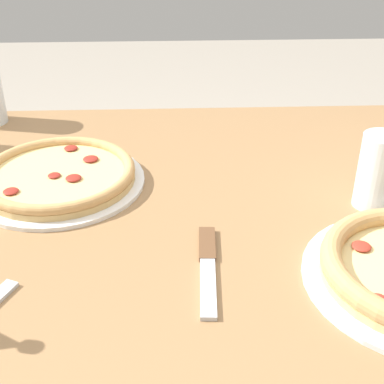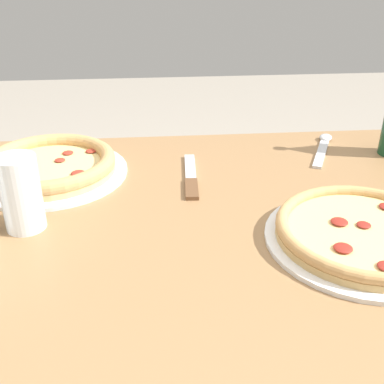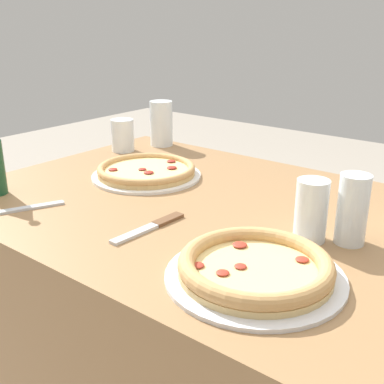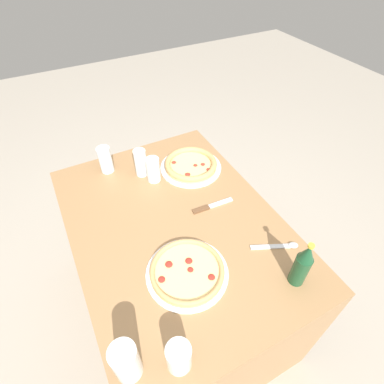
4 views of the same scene
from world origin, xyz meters
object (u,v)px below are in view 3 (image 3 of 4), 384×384
object	(u,v)px
glass_cola	(352,213)
glass_iced_tea	(123,136)
spoon	(10,210)
glass_lemonade	(161,126)
glass_mango_juice	(311,212)
pizza_pepperoni	(146,171)
knife	(152,226)
pizza_salami	(255,268)

from	to	relation	value
glass_cola	glass_iced_tea	bearing A→B (deg)	-13.75
spoon	glass_lemonade	bearing A→B (deg)	-78.47
glass_iced_tea	glass_mango_juice	world-z (taller)	glass_mango_juice
glass_cola	glass_lemonade	distance (m)	0.92
pizza_pepperoni	glass_lemonade	world-z (taller)	glass_lemonade
pizza_pepperoni	glass_iced_tea	distance (m)	0.31
glass_mango_juice	spoon	bearing A→B (deg)	25.89
glass_lemonade	spoon	distance (m)	0.72
glass_mango_juice	knife	bearing A→B (deg)	28.49
pizza_pepperoni	pizza_salami	distance (m)	0.63
glass_mango_juice	glass_lemonade	xyz separation A→B (m)	(0.77, -0.40, 0.01)
knife	spoon	world-z (taller)	spoon
pizza_pepperoni	glass_mango_juice	bearing A→B (deg)	170.34
pizza_pepperoni	knife	distance (m)	0.37
pizza_pepperoni	glass_lemonade	bearing A→B (deg)	-55.04
spoon	glass_iced_tea	bearing A→B (deg)	-70.80
pizza_pepperoni	spoon	size ratio (longest dim) A/B	1.66
glass_cola	spoon	distance (m)	0.78
pizza_salami	knife	world-z (taller)	pizza_salami
glass_lemonade	glass_cola	bearing A→B (deg)	156.76
knife	glass_mango_juice	bearing A→B (deg)	-151.51
pizza_salami	knife	size ratio (longest dim) A/B	1.57
pizza_pepperoni	glass_mango_juice	distance (m)	0.57
glass_cola	pizza_pepperoni	bearing A→B (deg)	-5.19
glass_iced_tea	glass_lemonade	size ratio (longest dim) A/B	0.69
glass_mango_juice	spoon	world-z (taller)	glass_mango_juice
pizza_pepperoni	pizza_salami	xyz separation A→B (m)	(-0.55, 0.30, 0.00)
glass_mango_juice	spoon	distance (m)	0.70
pizza_pepperoni	glass_cola	distance (m)	0.63
pizza_salami	glass_lemonade	world-z (taller)	glass_lemonade
glass_mango_juice	spoon	size ratio (longest dim) A/B	0.69
glass_lemonade	knife	size ratio (longest dim) A/B	0.78
glass_iced_tea	glass_mango_juice	distance (m)	0.86
pizza_salami	glass_cola	bearing A→B (deg)	-107.06
pizza_pepperoni	knife	xyz separation A→B (m)	(-0.26, 0.26, -0.01)
glass_iced_tea	glass_cola	bearing A→B (deg)	166.25
glass_cola	glass_mango_juice	world-z (taller)	glass_cola
knife	spoon	bearing A→B (deg)	23.43
glass_lemonade	glass_iced_tea	bearing A→B (deg)	70.08
pizza_pepperoni	knife	size ratio (longest dim) A/B	1.54
spoon	glass_cola	bearing A→B (deg)	-153.89
pizza_salami	glass_lemonade	xyz separation A→B (m)	(0.77, -0.61, 0.05)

